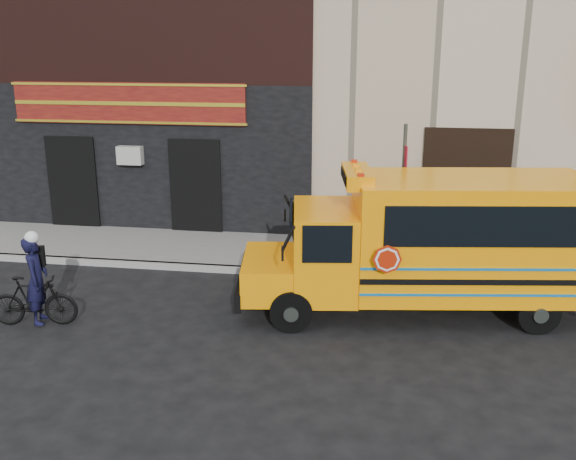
% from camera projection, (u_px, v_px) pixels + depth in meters
% --- Properties ---
extents(ground, '(120.00, 120.00, 0.00)m').
position_uv_depth(ground, '(277.00, 322.00, 12.47)').
color(ground, black).
rests_on(ground, ground).
extents(curb, '(40.00, 0.20, 0.15)m').
position_uv_depth(curb, '(296.00, 273.00, 14.92)').
color(curb, gray).
rests_on(curb, ground).
extents(sidewalk, '(40.00, 3.00, 0.15)m').
position_uv_depth(sidewalk, '(305.00, 253.00, 16.34)').
color(sidewalk, '#615F5B').
rests_on(sidewalk, ground).
extents(building, '(20.00, 10.70, 12.00)m').
position_uv_depth(building, '(330.00, 13.00, 20.67)').
color(building, '#C3B292').
rests_on(building, sidewalk).
extents(school_bus, '(7.13, 3.08, 2.92)m').
position_uv_depth(school_bus, '(436.00, 240.00, 12.55)').
color(school_bus, black).
rests_on(school_bus, ground).
extents(sign_pole, '(0.10, 0.31, 3.60)m').
position_uv_depth(sign_pole, '(402.00, 200.00, 13.84)').
color(sign_pole, '#3D453F').
rests_on(sign_pole, ground).
extents(bicycle, '(1.70, 0.74, 0.99)m').
position_uv_depth(bicycle, '(34.00, 301.00, 12.22)').
color(bicycle, black).
rests_on(bicycle, ground).
extents(cyclist, '(0.56, 0.71, 1.71)m').
position_uv_depth(cyclist, '(37.00, 283.00, 12.15)').
color(cyclist, black).
rests_on(cyclist, ground).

